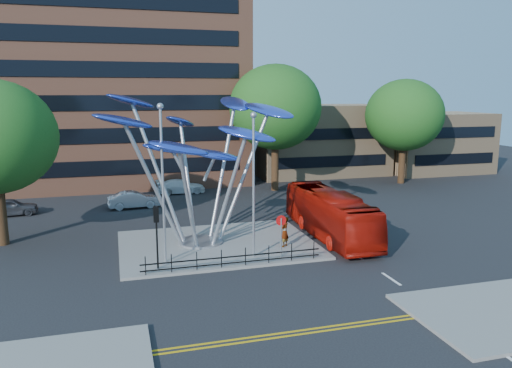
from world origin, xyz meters
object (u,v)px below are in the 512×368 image
object	(u,v)px
parked_car_right	(181,186)
parked_car_mid	(134,200)
tree_right	(275,107)
parked_car_left	(10,207)
leaf_sculpture	(197,136)
no_entry_sign_island	(281,229)
tree_far	(404,115)
pedestrian	(285,232)
red_bus	(330,214)
traffic_light_island	(156,224)
street_lamp_left	(162,170)
street_lamp_right	(254,172)

from	to	relation	value
parked_car_right	parked_car_mid	bearing A→B (deg)	137.84
tree_right	parked_car_left	size ratio (longest dim) A/B	2.98
leaf_sculpture	no_entry_sign_island	size ratio (longest dim) A/B	5.19
tree_far	pedestrian	bearing A→B (deg)	-137.26
pedestrian	parked_car_right	xyz separation A→B (m)	(-3.91, 18.71, -0.42)
leaf_sculpture	pedestrian	size ratio (longest dim) A/B	6.83
red_bus	parked_car_left	world-z (taller)	red_bus
traffic_light_island	no_entry_sign_island	xyz separation A→B (m)	(7.00, 0.02, -0.80)
tree_far	parked_car_mid	world-z (taller)	tree_far
traffic_light_island	street_lamp_left	bearing A→B (deg)	63.43
street_lamp_left	tree_far	bearing A→B (deg)	34.92
tree_far	street_lamp_left	size ratio (longest dim) A/B	1.23
street_lamp_left	street_lamp_right	xyz separation A→B (m)	(5.00, -0.50, -0.26)
leaf_sculpture	no_entry_sign_island	xyz separation A→B (m)	(4.07, -4.16, -5.06)
tree_right	traffic_light_island	bearing A→B (deg)	-123.69
street_lamp_left	parked_car_mid	bearing A→B (deg)	94.25
tree_right	no_entry_sign_island	distance (m)	21.31
street_lamp_left	traffic_light_island	size ratio (longest dim) A/B	2.57
tree_right	tree_far	xyz separation A→B (m)	(14.00, 0.00, -0.93)
parked_car_mid	parked_car_right	bearing A→B (deg)	-47.09
parked_car_left	tree_right	bearing A→B (deg)	-87.99
street_lamp_right	pedestrian	distance (m)	4.82
leaf_sculpture	parked_car_mid	distance (m)	13.36
parked_car_mid	pedestrian	bearing A→B (deg)	-153.56
street_lamp_left	street_lamp_right	bearing A→B (deg)	-5.71
tree_right	street_lamp_right	xyz separation A→B (m)	(-7.50, -19.00, -2.94)
parked_car_right	leaf_sculpture	bearing A→B (deg)	176.35
pedestrian	parked_car_left	world-z (taller)	pedestrian
tree_right	tree_far	bearing A→B (deg)	0.00
street_lamp_left	pedestrian	bearing A→B (deg)	6.15
leaf_sculpture	street_lamp_right	distance (m)	4.83
traffic_light_island	parked_car_right	bearing A→B (deg)	79.16
tree_far	traffic_light_island	distance (m)	33.61
pedestrian	parked_car_mid	world-z (taller)	pedestrian
tree_far	street_lamp_right	distance (m)	28.76
street_lamp_left	parked_car_left	xyz separation A→B (m)	(-10.50, 14.50, -4.66)
red_bus	leaf_sculpture	bearing A→B (deg)	176.79
traffic_light_island	street_lamp_right	bearing A→B (deg)	5.19
leaf_sculpture	parked_car_right	xyz separation A→B (m)	(0.99, 16.32, -6.21)
parked_car_mid	tree_right	bearing A→B (deg)	-78.69
tree_far	street_lamp_left	distance (m)	32.37
no_entry_sign_island	parked_car_left	world-z (taller)	no_entry_sign_island
tree_right	no_entry_sign_island	bearing A→B (deg)	-107.12
tree_far	tree_right	bearing A→B (deg)	-180.00
red_bus	parked_car_right	bearing A→B (deg)	115.61
tree_right	tree_far	world-z (taller)	tree_right
no_entry_sign_island	red_bus	world-z (taller)	red_bus
street_lamp_right	leaf_sculpture	bearing A→B (deg)	124.91
leaf_sculpture	pedestrian	xyz separation A→B (m)	(4.91, -2.39, -5.79)
no_entry_sign_island	red_bus	size ratio (longest dim) A/B	0.22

